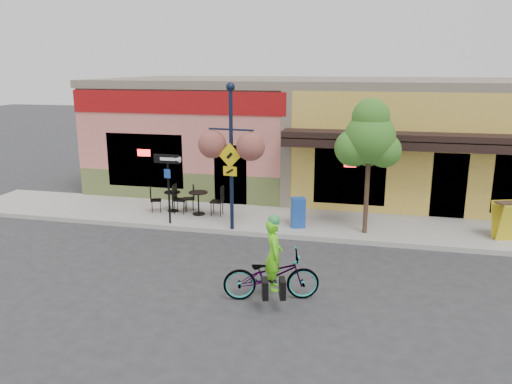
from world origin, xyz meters
TOP-DOWN VIEW (x-y plane):
  - ground at (0.00, 0.00)m, footprint 90.00×90.00m
  - sidewalk at (0.00, 2.00)m, footprint 24.00×3.00m
  - curb at (0.00, 0.55)m, footprint 24.00×0.12m
  - building at (0.00, 7.50)m, footprint 18.20×8.20m
  - bicycle at (-0.13, -3.42)m, footprint 2.23×1.28m
  - cyclist_rider at (-0.08, -3.42)m, footprint 0.52×0.66m
  - lamp_post at (-2.17, 0.65)m, footprint 1.46×0.72m
  - one_way_sign at (-4.25, 0.74)m, footprint 0.86×0.21m
  - cafe_set_left at (-4.69, 2.04)m, footprint 1.66×1.28m
  - cafe_set_right at (-3.69, 1.88)m, footprint 1.73×0.93m
  - newspaper_box_blue at (-0.23, 1.29)m, footprint 0.51×0.48m
  - newspaper_box_grey at (-0.28, 1.51)m, footprint 0.41×0.38m
  - street_tree at (1.80, 1.20)m, footprint 2.03×2.03m
  - sandwich_board at (5.82, 1.33)m, footprint 0.79×0.69m

SIDE VIEW (x-z plane):
  - ground at x=0.00m, z-range 0.00..0.00m
  - sidewalk at x=0.00m, z-range 0.00..0.15m
  - curb at x=0.00m, z-range 0.00..0.15m
  - bicycle at x=-0.13m, z-range 0.00..1.11m
  - newspaper_box_grey at x=-0.28m, z-range 0.15..0.99m
  - cafe_set_left at x=-4.69m, z-range 0.15..1.04m
  - newspaper_box_blue at x=-0.23m, z-range 0.15..1.08m
  - cafe_set_right at x=-3.69m, z-range 0.15..1.17m
  - sandwich_board at x=5.82m, z-range 0.15..1.26m
  - cyclist_rider at x=-0.08m, z-range 0.00..1.59m
  - one_way_sign at x=-4.25m, z-range 0.15..2.38m
  - street_tree at x=1.80m, z-range 0.15..4.19m
  - building at x=0.00m, z-range 0.00..4.50m
  - lamp_post at x=-2.17m, z-range 0.15..4.57m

